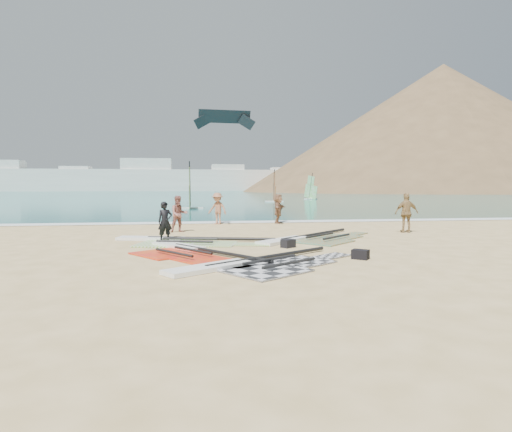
{
  "coord_description": "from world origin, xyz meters",
  "views": [
    {
      "loc": [
        -2.76,
        -13.2,
        2.26
      ],
      "look_at": [
        -0.27,
        4.0,
        1.0
      ],
      "focal_mm": 30.0,
      "sensor_mm": 36.0,
      "label": 1
    }
  ],
  "objects": [
    {
      "name": "beachgoer_back",
      "position": [
        7.21,
        5.77,
        0.94
      ],
      "size": [
        1.15,
        0.57,
        1.89
      ],
      "primitive_type": "imported",
      "rotation": [
        0.0,
        0.0,
        3.04
      ],
      "color": "#9F7D4B",
      "rests_on": "ground"
    },
    {
      "name": "beachgoer_right",
      "position": [
        2.15,
        11.5,
        0.87
      ],
      "size": [
        1.13,
        1.69,
        1.75
      ],
      "primitive_type": "imported",
      "rotation": [
        0.0,
        0.0,
        1.15
      ],
      "color": "#99694A",
      "rests_on": "ground"
    },
    {
      "name": "rig_orange",
      "position": [
        2.03,
        3.77,
        0.05
      ],
      "size": [
        5.76,
        5.01,
        0.2
      ],
      "rotation": [
        0.0,
        0.0,
        0.74
      ],
      "color": "orange",
      "rests_on": "ground"
    },
    {
      "name": "ground",
      "position": [
        0.0,
        0.0,
        0.0
      ],
      "size": [
        300.0,
        300.0,
        0.0
      ],
      "primitive_type": "plane",
      "color": "#E1BF83",
      "rests_on": "ground"
    },
    {
      "name": "windsurfer_left",
      "position": [
        -3.15,
        27.25,
        1.31
      ],
      "size": [
        2.49,
        3.03,
        4.51
      ],
      "rotation": [
        0.0,
        0.0,
        -0.03
      ],
      "color": "white",
      "rests_on": "ground"
    },
    {
      "name": "far_town",
      "position": [
        -15.72,
        150.0,
        4.49
      ],
      "size": [
        160.0,
        8.0,
        12.0
      ],
      "color": "white",
      "rests_on": "ground"
    },
    {
      "name": "headland_main",
      "position": [
        85.0,
        130.0,
        0.0
      ],
      "size": [
        143.0,
        143.0,
        45.0
      ],
      "primitive_type": "cone",
      "color": "brown",
      "rests_on": "ground"
    },
    {
      "name": "beachgoer_mid",
      "position": [
        -1.43,
        11.5,
        0.91
      ],
      "size": [
        1.35,
        1.23,
        1.83
      ],
      "primitive_type": "imported",
      "rotation": [
        0.0,
        0.0,
        -0.61
      ],
      "color": "#A56B4C",
      "rests_on": "ground"
    },
    {
      "name": "rig_grey",
      "position": [
        -1.09,
        -1.63,
        0.05
      ],
      "size": [
        5.87,
        4.49,
        0.2
      ],
      "rotation": [
        0.0,
        0.0,
        0.61
      ],
      "color": "#252527",
      "rests_on": "ground"
    },
    {
      "name": "surf_line",
      "position": [
        0.0,
        12.3,
        0.0
      ],
      "size": [
        300.0,
        1.2,
        0.04
      ],
      "primitive_type": "cube",
      "color": "white",
      "rests_on": "ground"
    },
    {
      "name": "rig_green",
      "position": [
        -3.4,
        3.85,
        0.05
      ],
      "size": [
        6.41,
        3.32,
        0.21
      ],
      "rotation": [
        0.0,
        0.0,
        -0.25
      ],
      "color": "#7ABC2B",
      "rests_on": "ground"
    },
    {
      "name": "sea",
      "position": [
        0.0,
        132.0,
        0.0
      ],
      "size": [
        300.0,
        240.0,
        0.06
      ],
      "primitive_type": "cube",
      "color": "#0C4E56",
      "rests_on": "ground"
    },
    {
      "name": "person_wetsuit",
      "position": [
        -3.91,
        4.08,
        0.8
      ],
      "size": [
        0.68,
        0.55,
        1.6
      ],
      "primitive_type": "imported",
      "rotation": [
        0.0,
        0.0,
        0.33
      ],
      "color": "black",
      "rests_on": "ground"
    },
    {
      "name": "kitesurf_kite",
      "position": [
        1.43,
        45.37,
        11.31
      ],
      "size": [
        8.43,
        1.39,
        2.64
      ],
      "rotation": [
        0.0,
        0.0,
        0.07
      ],
      "color": "black",
      "rests_on": "ground"
    },
    {
      "name": "gear_bag_near",
      "position": [
        0.59,
        1.82,
        0.15
      ],
      "size": [
        0.59,
        0.55,
        0.3
      ],
      "primitive_type": "cube",
      "rotation": [
        0.0,
        0.0,
        0.61
      ],
      "color": "black",
      "rests_on": "ground"
    },
    {
      "name": "windsurfer_centre",
      "position": [
        7.83,
        42.92,
        1.29
      ],
      "size": [
        2.47,
        2.97,
        4.43
      ],
      "rotation": [
        0.0,
        0.0,
        -0.07
      ],
      "color": "white",
      "rests_on": "ground"
    },
    {
      "name": "rig_red",
      "position": [
        -3.04,
        1.06,
        0.05
      ],
      "size": [
        4.4,
        5.61,
        0.2
      ],
      "rotation": [
        0.0,
        0.0,
        -0.94
      ],
      "color": "red",
      "rests_on": "ground"
    },
    {
      "name": "beachgoer_left",
      "position": [
        -3.49,
        7.58,
        0.88
      ],
      "size": [
        0.99,
        0.86,
        1.75
      ],
      "primitive_type": "imported",
      "rotation": [
        0.0,
        0.0,
        0.27
      ],
      "color": "#9C5C52",
      "rests_on": "ground"
    },
    {
      "name": "gear_bag_far",
      "position": [
        2.26,
        -0.87,
        0.15
      ],
      "size": [
        0.6,
        0.57,
        0.29
      ],
      "primitive_type": "cube",
      "rotation": [
        0.0,
        0.0,
        -0.67
      ],
      "color": "black",
      "rests_on": "ground"
    },
    {
      "name": "windsurfer_right",
      "position": [
        15.5,
        52.43,
        1.24
      ],
      "size": [
        2.31,
        2.43,
        4.19
      ],
      "rotation": [
        0.0,
        0.0,
        0.55
      ],
      "color": "white",
      "rests_on": "ground"
    },
    {
      "name": "headland_minor",
      "position": [
        120.0,
        140.0,
        0.0
      ],
      "size": [
        70.0,
        70.0,
        28.0
      ],
      "primitive_type": "cone",
      "color": "brown",
      "rests_on": "ground"
    }
  ]
}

